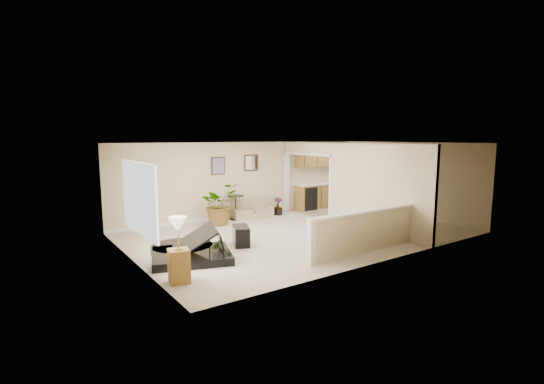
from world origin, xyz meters
TOP-DOWN VIEW (x-y plane):
  - floor at (0.00, 0.00)m, footprint 9.00×9.00m
  - back_wall at (0.00, 3.00)m, footprint 9.00×0.04m
  - front_wall at (0.00, -3.00)m, footprint 9.00×0.04m
  - left_wall at (-4.50, 0.00)m, footprint 0.04×6.00m
  - right_wall at (4.50, 0.00)m, footprint 0.04×6.00m
  - ceiling at (0.00, 0.00)m, footprint 9.00×6.00m
  - kitchen_vinyl at (3.15, 0.00)m, footprint 2.70×6.00m
  - interior_partition at (1.80, 0.25)m, footprint 0.18×5.99m
  - pony_half_wall at (0.08, -2.30)m, footprint 3.42×0.22m
  - left_window at (-4.49, -0.50)m, footprint 0.05×2.15m
  - wall_art_left at (-0.95, 2.97)m, footprint 0.48×0.04m
  - wall_mirror at (0.30, 2.97)m, footprint 0.55×0.04m
  - kitchen_cabinets at (3.19, 2.73)m, footprint 2.36×0.65m
  - piano at (-3.46, -0.37)m, footprint 2.31×2.29m
  - piano_bench at (-1.93, -0.13)m, footprint 0.61×0.80m
  - loveseat at (0.08, 2.69)m, footprint 1.47×0.98m
  - accent_table at (-0.50, 2.65)m, footprint 0.55×0.55m
  - palm_plant at (-1.29, 2.29)m, footprint 1.37×1.26m
  - small_plant at (1.08, 2.50)m, footprint 0.45×0.45m
  - lamp_stand at (-4.15, -1.67)m, footprint 0.43×0.43m

SIDE VIEW (x-z plane):
  - floor at x=0.00m, z-range 0.00..0.00m
  - kitchen_vinyl at x=3.15m, z-range 0.00..0.01m
  - piano_bench at x=-1.93m, z-range 0.00..0.48m
  - small_plant at x=1.08m, z-range -0.05..0.56m
  - loveseat at x=0.08m, z-range -0.09..0.68m
  - accent_table at x=-0.50m, z-range 0.11..0.90m
  - pony_half_wall at x=0.08m, z-range 0.02..1.02m
  - lamp_stand at x=-4.15m, z-range -0.09..1.14m
  - palm_plant at x=-1.29m, z-range -0.01..1.27m
  - piano at x=-3.46m, z-range -0.13..1.45m
  - kitchen_cabinets at x=3.19m, z-range -0.29..2.03m
  - interior_partition at x=1.80m, z-range -0.03..2.47m
  - back_wall at x=0.00m, z-range 0.00..2.50m
  - front_wall at x=0.00m, z-range 0.00..2.50m
  - left_wall at x=-4.50m, z-range 0.00..2.50m
  - right_wall at x=4.50m, z-range 0.00..2.50m
  - left_window at x=-4.49m, z-range 0.73..2.17m
  - wall_art_left at x=-0.95m, z-range 1.46..2.04m
  - wall_mirror at x=0.30m, z-range 1.52..2.08m
  - ceiling at x=0.00m, z-range 2.48..2.52m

